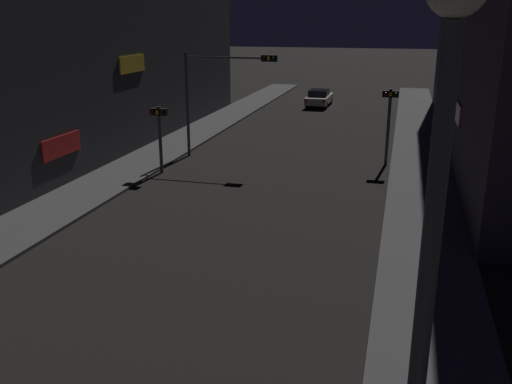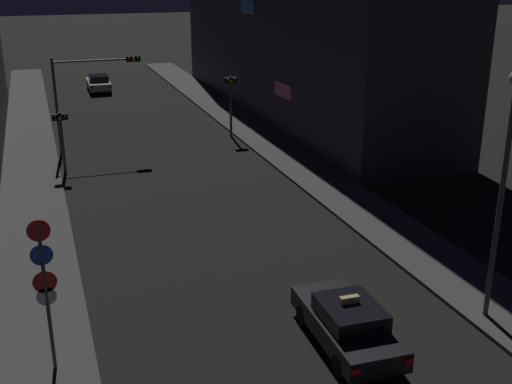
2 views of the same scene
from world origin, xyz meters
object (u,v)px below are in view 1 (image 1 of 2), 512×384
at_px(traffic_light_left_kerb, 159,125).
at_px(traffic_light_right_kerb, 389,111).
at_px(far_car, 319,98).
at_px(street_lamp_near_block, 425,300).
at_px(traffic_light_overhead, 220,82).

height_order(traffic_light_left_kerb, traffic_light_right_kerb, traffic_light_right_kerb).
distance_m(far_car, street_lamp_near_block, 43.74).
relative_size(far_car, street_lamp_near_block, 0.59).
relative_size(traffic_light_left_kerb, street_lamp_near_block, 0.43).
relative_size(far_car, traffic_light_left_kerb, 1.38).
bearing_deg(traffic_light_left_kerb, street_lamp_near_block, -59.81).
distance_m(far_car, traffic_light_left_kerb, 23.66).
height_order(traffic_light_overhead, street_lamp_near_block, street_lamp_near_block).
distance_m(traffic_light_overhead, traffic_light_right_kerb, 8.79).
distance_m(far_car, traffic_light_overhead, 19.96).
xyz_separation_m(traffic_light_left_kerb, traffic_light_right_kerb, (10.55, 4.34, 0.41)).
xyz_separation_m(traffic_light_left_kerb, street_lamp_near_block, (11.46, -19.71, 2.62)).
bearing_deg(street_lamp_near_block, traffic_light_overhead, 112.29).
relative_size(traffic_light_overhead, traffic_light_right_kerb, 1.43).
bearing_deg(traffic_light_right_kerb, far_car, 108.48).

